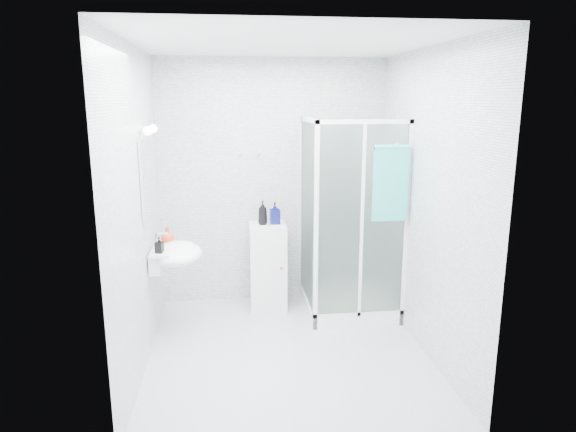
{
  "coord_description": "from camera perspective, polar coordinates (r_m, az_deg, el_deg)",
  "views": [
    {
      "loc": [
        -0.48,
        -4.12,
        2.18
      ],
      "look_at": [
        0.05,
        0.35,
        1.15
      ],
      "focal_mm": 32.0,
      "sensor_mm": 36.0,
      "label": 1
    }
  ],
  "objects": [
    {
      "name": "room",
      "position": [
        4.24,
        -0.11,
        0.91
      ],
      "size": [
        2.4,
        2.6,
        2.6
      ],
      "color": "silver",
      "rests_on": "ground"
    },
    {
      "name": "shampoo_bottle_a",
      "position": [
        5.28,
        -2.83,
        0.37
      ],
      "size": [
        0.11,
        0.11,
        0.25
      ],
      "primitive_type": "imported",
      "rotation": [
        0.0,
        0.0,
        0.12
      ],
      "color": "black",
      "rests_on": "storage_cabinet"
    },
    {
      "name": "wall_basin",
      "position": [
        4.8,
        -12.55,
        -4.18
      ],
      "size": [
        0.46,
        0.56,
        0.35
      ],
      "color": "white",
      "rests_on": "ground"
    },
    {
      "name": "soap_dispenser_orange",
      "position": [
        4.9,
        -13.26,
        -2.12
      ],
      "size": [
        0.13,
        0.13,
        0.16
      ],
      "primitive_type": "imported",
      "rotation": [
        0.0,
        0.0,
        -0.07
      ],
      "color": "red",
      "rests_on": "wall_basin"
    },
    {
      "name": "hand_towel",
      "position": [
        4.78,
        11.34,
        3.79
      ],
      "size": [
        0.33,
        0.05,
        0.7
      ],
      "color": "#2EB0A5",
      "rests_on": "shower_enclosure"
    },
    {
      "name": "soap_dispenser_black",
      "position": [
        4.63,
        -14.11,
        -3.14
      ],
      "size": [
        0.08,
        0.08,
        0.14
      ],
      "primitive_type": "imported",
      "rotation": [
        0.0,
        0.0,
        -0.31
      ],
      "color": "black",
      "rests_on": "wall_basin"
    },
    {
      "name": "storage_cabinet",
      "position": [
        5.43,
        -2.22,
        -5.65
      ],
      "size": [
        0.39,
        0.41,
        0.91
      ],
      "rotation": [
        0.0,
        0.0,
        -0.03
      ],
      "color": "white",
      "rests_on": "ground"
    },
    {
      "name": "mirror",
      "position": [
        4.67,
        -15.41,
        4.06
      ],
      "size": [
        0.02,
        0.6,
        0.7
      ],
      "primitive_type": "cube",
      "color": "white",
      "rests_on": "room"
    },
    {
      "name": "vanity_lights",
      "position": [
        4.62,
        -15.1,
        9.23
      ],
      "size": [
        0.1,
        0.4,
        0.08
      ],
      "color": "silver",
      "rests_on": "room"
    },
    {
      "name": "shampoo_bottle_b",
      "position": [
        5.32,
        -1.47,
        0.33
      ],
      "size": [
        0.11,
        0.11,
        0.23
      ],
      "primitive_type": "imported",
      "rotation": [
        0.0,
        0.0,
        0.04
      ],
      "color": "#0C0F4B",
      "rests_on": "storage_cabinet"
    },
    {
      "name": "shower_enclosure",
      "position": [
        5.31,
        6.16,
        -6.24
      ],
      "size": [
        0.9,
        0.95,
        2.0
      ],
      "color": "white",
      "rests_on": "ground"
    },
    {
      "name": "wall_hooks",
      "position": [
        5.41,
        -4.32,
        6.91
      ],
      "size": [
        0.23,
        0.06,
        0.03
      ],
      "color": "silver",
      "rests_on": "room"
    }
  ]
}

